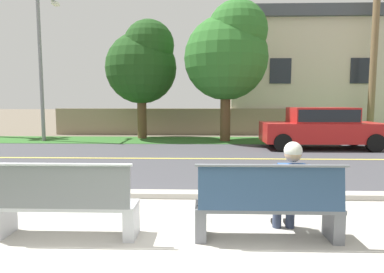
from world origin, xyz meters
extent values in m
plane|color=#665B4C|center=(0.00, 8.00, 0.00)|extent=(140.00, 140.00, 0.00)
cube|color=#B7B2A8|center=(0.00, 0.40, 0.01)|extent=(44.00, 3.60, 0.01)
cube|color=#ADA89E|center=(0.00, 2.35, 0.06)|extent=(44.00, 0.30, 0.11)
cube|color=#424247|center=(0.00, 6.50, 0.00)|extent=(52.00, 8.00, 0.01)
cube|color=#E0CC4C|center=(0.00, 6.50, 0.01)|extent=(48.00, 0.14, 0.01)
cube|color=#2D6026|center=(0.00, 11.44, 0.01)|extent=(48.00, 2.80, 0.02)
cube|color=silver|center=(-2.11, 0.55, 0.23)|extent=(0.14, 0.40, 0.45)
cube|color=silver|center=(-0.44, 0.55, 0.23)|extent=(0.14, 0.40, 0.45)
cube|color=silver|center=(-1.28, 0.55, 0.42)|extent=(1.81, 0.44, 0.05)
cube|color=slate|center=(-1.28, 0.35, 0.71)|extent=(1.74, 0.12, 0.52)
cylinder|color=silver|center=(-1.28, 0.34, 0.99)|extent=(1.81, 0.04, 0.04)
cube|color=slate|center=(0.44, 0.55, 0.23)|extent=(0.14, 0.40, 0.45)
cube|color=slate|center=(2.11, 0.55, 0.23)|extent=(0.14, 0.40, 0.45)
cube|color=slate|center=(1.28, 0.55, 0.42)|extent=(1.81, 0.44, 0.05)
cube|color=navy|center=(1.28, 0.35, 0.71)|extent=(1.74, 0.12, 0.52)
cylinder|color=slate|center=(1.28, 0.34, 0.99)|extent=(1.81, 0.04, 0.04)
cylinder|color=#333D56|center=(1.50, 0.74, 0.51)|extent=(0.15, 0.42, 0.15)
cylinder|color=#333D56|center=(1.68, 0.74, 0.51)|extent=(0.15, 0.42, 0.15)
cylinder|color=#333D56|center=(1.50, 0.93, 0.21)|extent=(0.12, 0.12, 0.43)
cube|color=black|center=(1.50, 1.01, 0.04)|extent=(0.09, 0.24, 0.07)
cylinder|color=#333D56|center=(1.68, 0.93, 0.21)|extent=(0.12, 0.12, 0.43)
cube|color=black|center=(1.68, 1.01, 0.04)|extent=(0.09, 0.24, 0.07)
cube|color=#33599E|center=(1.59, 0.55, 0.71)|extent=(0.34, 0.20, 0.52)
cylinder|color=#33599E|center=(1.37, 0.57, 0.73)|extent=(0.09, 0.09, 0.46)
cylinder|color=#33599E|center=(1.80, 0.57, 0.73)|extent=(0.09, 0.09, 0.46)
sphere|color=tan|center=(1.59, 0.56, 1.10)|extent=(0.21, 0.21, 0.21)
sphere|color=beige|center=(1.59, 0.56, 1.14)|extent=(0.22, 0.22, 0.22)
cube|color=red|center=(4.89, 8.90, 0.62)|extent=(4.30, 1.76, 0.72)
cube|color=red|center=(4.89, 8.90, 1.24)|extent=(2.24, 1.58, 0.60)
cube|color=black|center=(4.89, 8.90, 1.26)|extent=(2.15, 1.62, 0.43)
cylinder|color=black|center=(6.49, 8.06, 0.32)|extent=(0.64, 0.18, 0.64)
cylinder|color=black|center=(6.49, 9.74, 0.32)|extent=(0.64, 0.18, 0.64)
cylinder|color=black|center=(3.29, 8.06, 0.32)|extent=(0.64, 0.18, 0.64)
cylinder|color=black|center=(3.29, 9.74, 0.32)|extent=(0.64, 0.18, 0.64)
cylinder|color=gray|center=(-6.67, 11.04, 3.38)|extent=(0.16, 0.16, 6.77)
cube|color=silver|center=(-6.67, 12.84, 6.49)|extent=(0.24, 0.44, 0.14)
cylinder|color=brown|center=(-2.42, 12.20, 1.04)|extent=(0.44, 0.44, 2.08)
sphere|color=#1E4719|center=(-2.42, 12.20, 3.34)|extent=(3.34, 3.34, 3.34)
sphere|color=#1E4719|center=(-2.00, 11.95, 4.34)|extent=(2.33, 2.33, 2.33)
cylinder|color=brown|center=(1.49, 11.17, 1.14)|extent=(0.45, 0.45, 2.28)
sphere|color=#2D6B28|center=(1.49, 11.17, 3.65)|extent=(3.65, 3.65, 3.65)
sphere|color=#2D6B28|center=(1.94, 10.90, 4.74)|extent=(2.55, 2.55, 2.55)
cylinder|color=brown|center=(8.79, 13.09, 4.36)|extent=(0.32, 0.32, 8.71)
cube|color=gray|center=(-0.86, 14.06, 0.70)|extent=(13.00, 0.36, 1.40)
cube|color=beige|center=(6.60, 17.26, 3.05)|extent=(9.21, 6.40, 6.09)
cube|color=#474C56|center=(6.60, 17.26, 6.39)|extent=(9.95, 6.91, 0.60)
cube|color=#232833|center=(4.53, 14.03, 3.35)|extent=(1.10, 0.06, 1.30)
cube|color=#232833|center=(8.67, 14.03, 3.35)|extent=(1.10, 0.06, 1.30)
camera|label=1|loc=(0.46, -3.53, 1.74)|focal=30.92mm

